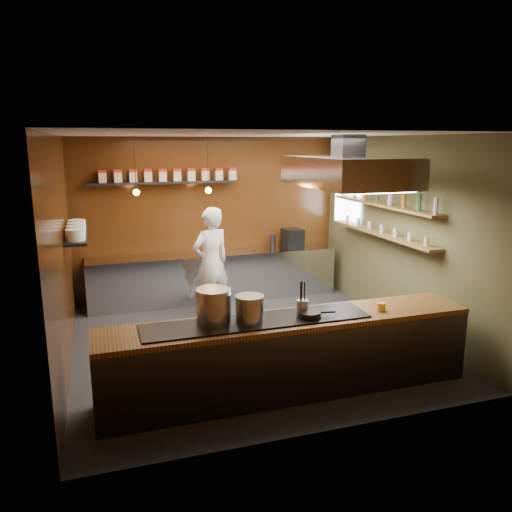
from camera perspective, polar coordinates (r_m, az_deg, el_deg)
name	(u,v)px	position (r m, az deg, el deg)	size (l,w,h in m)	color
floor	(249,342)	(7.53, -0.76, -9.75)	(5.00, 5.00, 0.00)	black
back_wall	(210,218)	(9.48, -5.25, 4.33)	(5.00, 5.00, 0.00)	#3F220B
left_wall	(62,255)	(6.81, -21.34, 0.15)	(5.00, 5.00, 0.00)	#3F220B
right_wall	(401,233)	(8.17, 16.23, 2.51)	(5.00, 5.00, 0.00)	#4E4C2C
ceiling	(249,134)	(6.96, -0.83, 13.72)	(5.00, 5.00, 0.00)	silver
window_pane	(348,197)	(9.53, 10.42, 6.64)	(1.00, 1.00, 0.00)	white
prep_counter	(215,276)	(9.37, -4.68, -2.31)	(4.60, 0.65, 0.90)	silver
pass_counter	(289,355)	(5.96, 3.82, -11.21)	(4.40, 0.72, 0.94)	#38383D
tin_shelf	(162,183)	(9.11, -10.74, 8.25)	(2.60, 0.26, 0.04)	black
plate_shelf	(77,236)	(7.77, -19.81, 2.13)	(0.30, 1.40, 0.04)	black
bottle_shelf_upper	(383,205)	(8.27, 14.33, 5.69)	(0.26, 2.80, 0.04)	olive
bottle_shelf_lower	(382,234)	(8.34, 14.15, 2.48)	(0.26, 2.80, 0.04)	olive
extractor_hood	(347,171)	(7.10, 10.39, 9.51)	(1.20, 2.00, 0.72)	#38383D
pendant_left	(136,189)	(8.41, -13.54, 7.43)	(0.10, 0.10, 0.95)	black
pendant_right	(208,187)	(8.58, -5.47, 7.82)	(0.10, 0.10, 0.95)	black
storage_tins	(170,175)	(9.12, -9.82, 9.12)	(2.43, 0.13, 0.22)	#BFB19F
plate_stacks	(76,230)	(7.75, -19.87, 2.85)	(0.26, 1.16, 0.16)	white
bottles	(384,196)	(8.26, 14.38, 6.65)	(0.06, 2.66, 0.24)	silver
wine_glasses	(382,229)	(8.33, 14.18, 3.06)	(0.07, 2.37, 0.13)	silver
stockpot_large	(214,306)	(5.56, -4.86, -5.67)	(0.39, 0.39, 0.38)	#B5B7BC
stockpot_small	(250,309)	(5.56, -0.72, -6.05)	(0.32, 0.32, 0.30)	#B0B3B7
utensil_crock	(302,307)	(5.83, 5.31, -5.86)	(0.14, 0.14, 0.18)	silver
frying_pan	(310,315)	(5.77, 6.18, -6.67)	(0.44, 0.27, 0.07)	black
butter_jar	(381,307)	(6.20, 14.12, -5.63)	(0.11, 0.11, 0.10)	yellow
espresso_machine	(293,238)	(9.73, 4.19, 2.05)	(0.36, 0.34, 0.36)	black
chef	(211,263)	(8.33, -5.16, -0.80)	(0.68, 0.45, 1.87)	white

